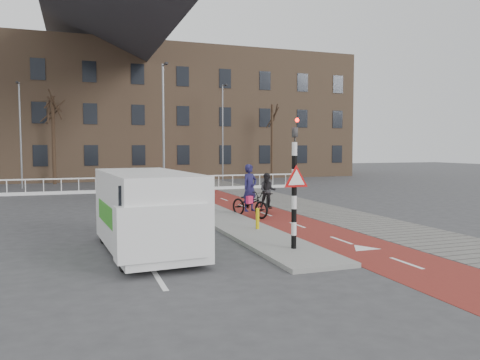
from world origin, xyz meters
name	(u,v)px	position (x,y,z in m)	size (l,w,h in m)	color
ground	(283,238)	(0.00, 0.00, 0.00)	(120.00, 120.00, 0.00)	#38383A
bike_lane	(230,201)	(1.50, 10.00, 0.01)	(2.50, 60.00, 0.01)	maroon
sidewalk	(278,199)	(4.30, 10.00, 0.01)	(3.00, 60.00, 0.01)	slate
curb_island	(224,219)	(-0.70, 4.00, 0.06)	(1.80, 16.00, 0.12)	gray
traffic_signal	(295,180)	(-0.60, -2.02, 1.99)	(0.80, 0.80, 3.68)	black
bollard	(257,218)	(-0.41, 1.17, 0.47)	(0.12, 0.12, 0.70)	gold
cyclist_near	(250,199)	(0.55, 4.45, 0.74)	(1.46, 2.22, 2.16)	black
cyclist_far	(268,197)	(1.65, 5.21, 0.73)	(1.08, 1.63, 1.74)	black
van	(146,210)	(-4.36, -0.62, 1.16)	(2.42, 5.25, 2.20)	silver
railing	(96,188)	(-5.00, 17.00, 0.31)	(28.00, 0.10, 0.99)	silver
townhouse_row	(110,94)	(-3.00, 32.00, 7.81)	(46.00, 10.00, 15.90)	#7F6047
tree_mid	(54,140)	(-7.72, 25.80, 3.40)	(0.28, 0.28, 6.80)	black
tree_right	(272,142)	(10.30, 24.83, 3.31)	(0.21, 0.21, 6.62)	black
streetlight_near	(164,132)	(-1.51, 12.59, 3.71)	(0.12, 0.12, 7.43)	slate
streetlight_left	(21,136)	(-9.68, 22.17, 3.66)	(0.12, 0.12, 7.31)	slate
streetlight_right	(223,133)	(5.59, 24.39, 4.04)	(0.12, 0.12, 8.08)	slate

